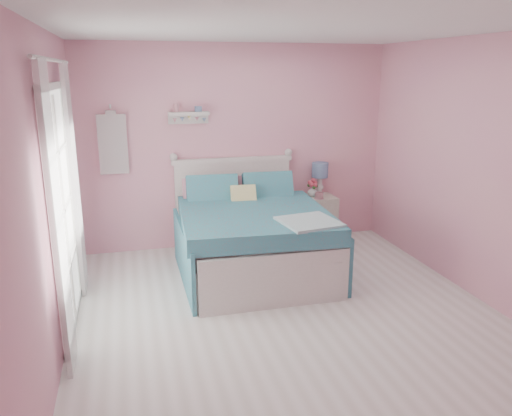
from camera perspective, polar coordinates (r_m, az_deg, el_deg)
name	(u,v)px	position (r m, az deg, el deg)	size (l,w,h in m)	color
floor	(290,317)	(4.85, 3.92, -12.36)	(4.50, 4.50, 0.00)	silver
room_shell	(293,151)	(4.34, 4.30, 6.46)	(4.50, 4.50, 4.50)	pink
bed	(251,237)	(5.76, -0.60, -3.38)	(1.69, 2.07, 1.17)	silver
nightstand	(318,219)	(6.83, 7.05, -1.21)	(0.44, 0.43, 0.63)	beige
table_lamp	(320,172)	(6.80, 7.32, 4.06)	(0.22, 0.22, 0.44)	white
vase	(313,191)	(6.71, 6.50, 1.92)	(0.14, 0.14, 0.14)	silver
teacup	(319,196)	(6.61, 7.22, 1.43)	(0.11, 0.11, 0.09)	#C6848F
roses	(313,183)	(6.68, 6.53, 2.85)	(0.14, 0.11, 0.12)	#DB4B61
wall_shelf	(188,115)	(6.32, -7.75, 10.52)	(0.50, 0.15, 0.25)	silver
hanging_dress	(113,144)	(6.30, -16.04, 7.00)	(0.34, 0.03, 0.72)	white
french_door	(63,212)	(4.65, -21.23, -0.39)	(0.04, 1.32, 2.16)	silver
curtain_near	(57,224)	(3.90, -21.77, -1.73)	(0.04, 0.40, 2.32)	white
curtain_far	(75,182)	(5.34, -19.99, 2.84)	(0.04, 0.40, 2.32)	white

